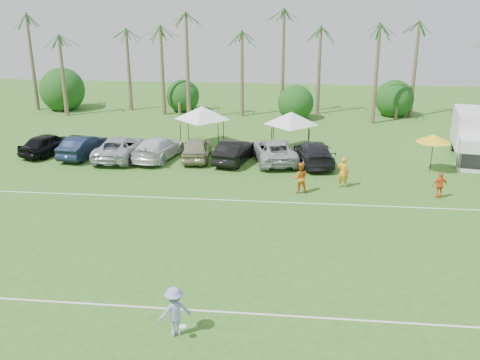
# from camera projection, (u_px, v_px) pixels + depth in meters

# --- Properties ---
(ground) EXTENTS (120.00, 120.00, 0.00)m
(ground) POSITION_uv_depth(u_px,v_px,m) (117.00, 337.00, 19.32)
(ground) COLOR #33641E
(ground) RESTS_ON ground
(field_lines) EXTENTS (80.00, 12.10, 0.01)m
(field_lines) POSITION_uv_depth(u_px,v_px,m) (169.00, 241.00, 26.84)
(field_lines) COLOR white
(field_lines) RESTS_ON ground
(palm_tree_0) EXTENTS (2.40, 2.40, 8.90)m
(palm_tree_0) POSITION_uv_depth(u_px,v_px,m) (24.00, 39.00, 54.85)
(palm_tree_0) COLOR brown
(palm_tree_0) RESTS_ON ground
(palm_tree_1) EXTENTS (2.40, 2.40, 9.90)m
(palm_tree_1) POSITION_uv_depth(u_px,v_px,m) (70.00, 31.00, 54.05)
(palm_tree_1) COLOR brown
(palm_tree_1) RESTS_ON ground
(palm_tree_2) EXTENTS (2.40, 2.40, 10.90)m
(palm_tree_2) POSITION_uv_depth(u_px,v_px,m) (117.00, 22.00, 53.26)
(palm_tree_2) COLOR brown
(palm_tree_2) RESTS_ON ground
(palm_tree_3) EXTENTS (2.40, 2.40, 11.90)m
(palm_tree_3) POSITION_uv_depth(u_px,v_px,m) (156.00, 13.00, 52.58)
(palm_tree_3) COLOR brown
(palm_tree_3) RESTS_ON ground
(palm_tree_4) EXTENTS (2.40, 2.40, 8.90)m
(palm_tree_4) POSITION_uv_depth(u_px,v_px,m) (197.00, 41.00, 53.01)
(palm_tree_4) COLOR brown
(palm_tree_4) RESTS_ON ground
(palm_tree_5) EXTENTS (2.40, 2.40, 9.90)m
(palm_tree_5) POSITION_uv_depth(u_px,v_px,m) (237.00, 32.00, 52.31)
(palm_tree_5) COLOR brown
(palm_tree_5) RESTS_ON ground
(palm_tree_6) EXTENTS (2.40, 2.40, 10.90)m
(palm_tree_6) POSITION_uv_depth(u_px,v_px,m) (278.00, 23.00, 51.62)
(palm_tree_6) COLOR brown
(palm_tree_6) RESTS_ON ground
(palm_tree_7) EXTENTS (2.40, 2.40, 11.90)m
(palm_tree_7) POSITION_uv_depth(u_px,v_px,m) (320.00, 14.00, 50.94)
(palm_tree_7) COLOR brown
(palm_tree_7) RESTS_ON ground
(palm_tree_8) EXTENTS (2.40, 2.40, 8.90)m
(palm_tree_8) POSITION_uv_depth(u_px,v_px,m) (371.00, 42.00, 51.27)
(palm_tree_8) COLOR brown
(palm_tree_8) RESTS_ON ground
(palm_tree_9) EXTENTS (2.40, 2.40, 9.90)m
(palm_tree_9) POSITION_uv_depth(u_px,v_px,m) (426.00, 33.00, 50.47)
(palm_tree_9) COLOR brown
(palm_tree_9) RESTS_ON ground
(bush_tree_0) EXTENTS (4.00, 4.00, 4.00)m
(bush_tree_0) POSITION_uv_depth(u_px,v_px,m) (62.00, 93.00, 57.33)
(bush_tree_0) COLOR brown
(bush_tree_0) RESTS_ON ground
(bush_tree_1) EXTENTS (4.00, 4.00, 4.00)m
(bush_tree_1) POSITION_uv_depth(u_px,v_px,m) (181.00, 96.00, 56.00)
(bush_tree_1) COLOR brown
(bush_tree_1) RESTS_ON ground
(bush_tree_2) EXTENTS (4.00, 4.00, 4.00)m
(bush_tree_2) POSITION_uv_depth(u_px,v_px,m) (296.00, 98.00, 54.78)
(bush_tree_2) COLOR brown
(bush_tree_2) RESTS_ON ground
(bush_tree_3) EXTENTS (4.00, 4.00, 4.00)m
(bush_tree_3) POSITION_uv_depth(u_px,v_px,m) (396.00, 100.00, 53.75)
(bush_tree_3) COLOR brown
(bush_tree_3) RESTS_ON ground
(sideline_player_a) EXTENTS (0.81, 0.60, 2.02)m
(sideline_player_a) POSITION_uv_depth(u_px,v_px,m) (343.00, 172.00, 34.18)
(sideline_player_a) COLOR orange
(sideline_player_a) RESTS_ON ground
(sideline_player_b) EXTENTS (1.03, 0.84, 1.97)m
(sideline_player_b) POSITION_uv_depth(u_px,v_px,m) (300.00, 178.00, 33.21)
(sideline_player_b) COLOR orange
(sideline_player_b) RESTS_ON ground
(sideline_player_c) EXTENTS (1.00, 0.56, 1.61)m
(sideline_player_c) POSITION_uv_depth(u_px,v_px,m) (440.00, 185.00, 32.39)
(sideline_player_c) COLOR #F85E1B
(sideline_player_c) RESTS_ON ground
(box_truck) EXTENTS (3.73, 7.22, 3.55)m
(box_truck) POSITION_uv_depth(u_px,v_px,m) (474.00, 135.00, 39.73)
(box_truck) COLOR white
(box_truck) RESTS_ON ground
(canopy_tent_left) EXTENTS (4.67, 4.67, 3.78)m
(canopy_tent_left) POSITION_uv_depth(u_px,v_px,m) (202.00, 106.00, 43.19)
(canopy_tent_left) COLOR black
(canopy_tent_left) RESTS_ON ground
(canopy_tent_right) EXTENTS (4.43, 4.43, 3.59)m
(canopy_tent_right) POSITION_uv_depth(u_px,v_px,m) (291.00, 112.00, 41.89)
(canopy_tent_right) COLOR black
(canopy_tent_right) RESTS_ON ground
(market_umbrella) EXTENTS (2.43, 2.43, 2.71)m
(market_umbrella) POSITION_uv_depth(u_px,v_px,m) (434.00, 138.00, 36.67)
(market_umbrella) COLOR black
(market_umbrella) RESTS_ON ground
(frisbee_player) EXTENTS (1.43, 1.24, 1.91)m
(frisbee_player) POSITION_uv_depth(u_px,v_px,m) (175.00, 312.00, 19.16)
(frisbee_player) COLOR #918CC7
(frisbee_player) RESTS_ON ground
(parked_car_0) EXTENTS (3.66, 5.32, 1.68)m
(parked_car_0) POSITION_uv_depth(u_px,v_px,m) (49.00, 144.00, 41.37)
(parked_car_0) COLOR black
(parked_car_0) RESTS_ON ground
(parked_car_1) EXTENTS (2.48, 5.30, 1.68)m
(parked_car_1) POSITION_uv_depth(u_px,v_px,m) (84.00, 146.00, 40.77)
(parked_car_1) COLOR #131D33
(parked_car_1) RESTS_ON ground
(parked_car_2) EXTENTS (2.82, 6.06, 1.68)m
(parked_car_2) POSITION_uv_depth(u_px,v_px,m) (120.00, 148.00, 40.31)
(parked_car_2) COLOR #A8ACB6
(parked_car_2) RESTS_ON ground
(parked_car_3) EXTENTS (3.35, 6.12, 1.68)m
(parked_car_3) POSITION_uv_depth(u_px,v_px,m) (158.00, 148.00, 40.25)
(parked_car_3) COLOR silver
(parked_car_3) RESTS_ON ground
(parked_car_4) EXTENTS (2.35, 5.07, 1.68)m
(parked_car_4) POSITION_uv_depth(u_px,v_px,m) (197.00, 149.00, 40.07)
(parked_car_4) COLOR gray
(parked_car_4) RESTS_ON ground
(parked_car_5) EXTENTS (2.83, 5.36, 1.68)m
(parked_car_5) POSITION_uv_depth(u_px,v_px,m) (235.00, 151.00, 39.46)
(parked_car_5) COLOR black
(parked_car_5) RESTS_ON ground
(parked_car_6) EXTENTS (4.00, 6.50, 1.68)m
(parked_car_6) POSITION_uv_depth(u_px,v_px,m) (274.00, 151.00, 39.55)
(parked_car_6) COLOR #A7A8AA
(parked_car_6) RESTS_ON ground
(parked_car_7) EXTENTS (3.20, 6.08, 1.68)m
(parked_car_7) POSITION_uv_depth(u_px,v_px,m) (314.00, 153.00, 38.99)
(parked_car_7) COLOR black
(parked_car_7) RESTS_ON ground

